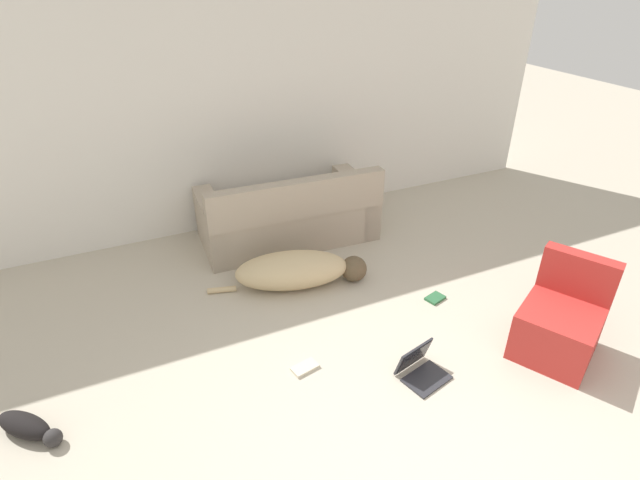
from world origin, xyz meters
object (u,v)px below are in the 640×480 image
object	(u,v)px
laptop_open	(419,366)
book_cream	(305,367)
couch	(288,216)
side_chair	(560,322)
dog	(297,270)
cat	(28,427)
book_green	(435,298)

from	to	relation	value
laptop_open	book_cream	size ratio (longest dim) A/B	1.76
couch	side_chair	size ratio (longest dim) A/B	2.29
dog	book_cream	world-z (taller)	dog
couch	cat	xyz separation A→B (m)	(-2.48, -1.71, -0.20)
couch	dog	distance (m)	0.92
book_green	side_chair	bearing A→B (deg)	-63.14
book_green	couch	bearing A→B (deg)	116.40
cat	book_cream	xyz separation A→B (m)	(1.86, -0.20, -0.06)
cat	book_green	size ratio (longest dim) A/B	2.49
cat	laptop_open	bearing A→B (deg)	33.13
side_chair	laptop_open	bearing A→B (deg)	-128.67
couch	cat	distance (m)	3.02
couch	laptop_open	world-z (taller)	couch
couch	book_cream	distance (m)	2.02
dog	book_green	world-z (taller)	dog
dog	side_chair	world-z (taller)	side_chair
book_cream	side_chair	xyz separation A→B (m)	(1.88, -0.61, 0.25)
book_green	side_chair	xyz separation A→B (m)	(0.47, -0.92, 0.25)
dog	cat	distance (m)	2.38
dog	cat	bearing A→B (deg)	-144.32
dog	book_cream	bearing A→B (deg)	-94.33
book_cream	side_chair	size ratio (longest dim) A/B	0.27
couch	book_green	xyz separation A→B (m)	(0.79, -1.60, -0.26)
couch	dog	size ratio (longest dim) A/B	1.26
laptop_open	book_cream	bearing A→B (deg)	138.16
book_green	side_chair	size ratio (longest dim) A/B	0.24
dog	book_cream	xyz separation A→B (m)	(-0.37, -1.04, -0.16)
dog	laptop_open	bearing A→B (deg)	-59.86
dog	book_green	bearing A→B (deg)	-19.58
dog	side_chair	size ratio (longest dim) A/B	1.83
couch	laptop_open	xyz separation A→B (m)	(0.13, -2.31, -0.19)
laptop_open	book_cream	xyz separation A→B (m)	(-0.75, 0.40, -0.06)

